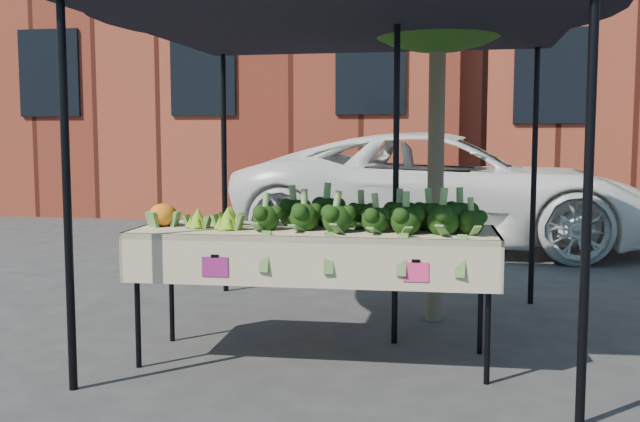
{
  "coord_description": "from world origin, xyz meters",
  "views": [
    {
      "loc": [
        1.07,
        -4.62,
        1.51
      ],
      "look_at": [
        0.11,
        0.34,
        1.0
      ],
      "focal_mm": 41.25,
      "sensor_mm": 36.0,
      "label": 1
    }
  ],
  "objects": [
    {
      "name": "cauliflower_pair",
      "position": [
        -0.94,
        0.09,
        0.99
      ],
      "size": [
        0.19,
        0.19,
        0.17
      ],
      "primitive_type": "ellipsoid",
      "color": "orange",
      "rests_on": "table"
    },
    {
      "name": "vehicle",
      "position": [
        0.84,
        5.6,
        2.84
      ],
      "size": [
        1.7,
        2.69,
        5.68
      ],
      "primitive_type": "imported",
      "rotation": [
        0.0,
        0.0,
        1.52
      ],
      "color": "white",
      "rests_on": "ground"
    },
    {
      "name": "ground",
      "position": [
        0.0,
        0.0,
        0.0
      ],
      "size": [
        90.0,
        90.0,
        0.0
      ],
      "primitive_type": "plane",
      "color": "#2B2B2D"
    },
    {
      "name": "canopy",
      "position": [
        0.25,
        0.75,
        1.37
      ],
      "size": [
        3.16,
        3.16,
        2.74
      ],
      "primitive_type": null,
      "color": "black",
      "rests_on": "ground"
    },
    {
      "name": "building_left",
      "position": [
        -5.0,
        12.0,
        4.5
      ],
      "size": [
        12.0,
        8.0,
        9.0
      ],
      "primitive_type": "cube",
      "color": "maroon",
      "rests_on": "ground"
    },
    {
      "name": "table",
      "position": [
        0.11,
        0.14,
        0.45
      ],
      "size": [
        2.43,
        0.91,
        0.9
      ],
      "color": "beige",
      "rests_on": "ground"
    },
    {
      "name": "romanesco_cluster",
      "position": [
        -0.56,
        0.13,
        1.0
      ],
      "size": [
        0.42,
        0.46,
        0.19
      ],
      "primitive_type": "ellipsoid",
      "color": "#A0BF2A",
      "rests_on": "table"
    },
    {
      "name": "broccoli_heap",
      "position": [
        0.47,
        0.17,
        1.03
      ],
      "size": [
        1.53,
        0.56,
        0.25
      ],
      "primitive_type": "ellipsoid",
      "color": "black",
      "rests_on": "table"
    },
    {
      "name": "street_tree",
      "position": [
        0.86,
        1.42,
        1.92
      ],
      "size": [
        1.95,
        1.95,
        3.84
      ],
      "primitive_type": null,
      "color": "#1E4C14",
      "rests_on": "ground"
    }
  ]
}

